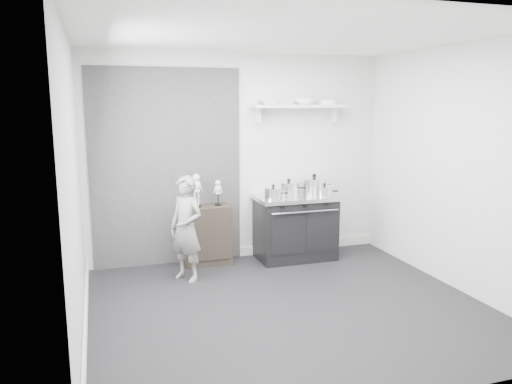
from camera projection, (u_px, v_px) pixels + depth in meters
ground at (288, 306)px, 5.15m from camera, size 4.00×4.00×0.00m
room_shell at (276, 147)px, 4.97m from camera, size 4.02×3.62×2.71m
wall_shelf at (299, 107)px, 6.60m from camera, size 1.30×0.26×0.24m
stove at (295, 227)px, 6.66m from camera, size 1.07×0.67×0.86m
side_cabinet at (207, 235)px, 6.44m from camera, size 0.59×0.34×0.77m
child at (186, 229)px, 5.82m from camera, size 0.51×0.54×1.24m
pot_front_left at (273, 193)px, 6.35m from camera, size 0.32×0.23×0.19m
pot_back_left at (289, 188)px, 6.67m from camera, size 0.36×0.28×0.21m
pot_back_right at (314, 185)px, 6.76m from camera, size 0.41×0.33×0.26m
pot_front_right at (324, 191)px, 6.53m from camera, size 0.31×0.23×0.17m
skeleton_full at (196, 188)px, 6.29m from camera, size 0.14×0.09×0.49m
skeleton_torso at (218, 191)px, 6.39m from camera, size 0.10×0.07×0.37m
bowl_large at (270, 102)px, 6.46m from camera, size 0.27×0.27×0.07m
bowl_small at (305, 102)px, 6.60m from camera, size 0.25×0.25×0.08m
plate_stack at (328, 102)px, 6.71m from camera, size 0.27×0.27×0.06m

